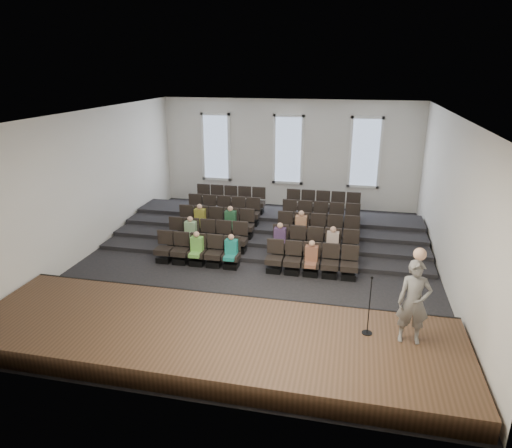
% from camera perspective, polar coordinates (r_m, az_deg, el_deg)
% --- Properties ---
extents(ground, '(14.00, 14.00, 0.00)m').
position_cam_1_polar(ground, '(15.74, 0.05, -4.83)').
color(ground, black).
rests_on(ground, ground).
extents(ceiling, '(12.00, 14.00, 0.02)m').
position_cam_1_polar(ceiling, '(14.44, 0.05, 13.64)').
color(ceiling, white).
rests_on(ceiling, ground).
extents(wall_back, '(12.00, 0.04, 5.00)m').
position_cam_1_polar(wall_back, '(21.64, 4.05, 8.74)').
color(wall_back, silver).
rests_on(wall_back, ground).
extents(wall_front, '(12.00, 0.04, 5.00)m').
position_cam_1_polar(wall_front, '(8.60, -10.06, -8.14)').
color(wall_front, silver).
rests_on(wall_front, ground).
extents(wall_left, '(0.04, 14.00, 5.00)m').
position_cam_1_polar(wall_left, '(17.17, -20.06, 4.87)').
color(wall_left, silver).
rests_on(wall_left, ground).
extents(wall_right, '(0.04, 14.00, 5.00)m').
position_cam_1_polar(wall_right, '(14.88, 23.36, 2.36)').
color(wall_right, silver).
rests_on(wall_right, ground).
extents(stage, '(11.80, 3.60, 0.50)m').
position_cam_1_polar(stage, '(11.28, -5.65, -13.99)').
color(stage, '#482F1F').
rests_on(stage, ground).
extents(stage_lip, '(11.80, 0.06, 0.52)m').
position_cam_1_polar(stage_lip, '(12.73, -3.19, -9.76)').
color(stage_lip, black).
rests_on(stage_lip, ground).
extents(risers, '(11.80, 4.80, 0.60)m').
position_cam_1_polar(risers, '(18.55, 2.13, -0.38)').
color(risers, black).
rests_on(risers, ground).
extents(seating_rows, '(6.80, 4.70, 1.67)m').
position_cam_1_polar(seating_rows, '(16.88, 1.16, -0.64)').
color(seating_rows, black).
rests_on(seating_rows, ground).
extents(windows, '(8.44, 0.10, 3.24)m').
position_cam_1_polar(windows, '(21.54, 4.04, 9.23)').
color(windows, white).
rests_on(windows, wall_back).
extents(audience, '(5.45, 2.64, 1.10)m').
position_cam_1_polar(audience, '(15.89, -0.60, -1.36)').
color(audience, '#67B146').
rests_on(audience, seating_rows).
extents(speaker, '(0.72, 0.48, 1.96)m').
position_cam_1_polar(speaker, '(10.75, 19.12, -9.23)').
color(speaker, '#64615E').
rests_on(speaker, stage).
extents(mic_stand, '(0.25, 0.25, 1.47)m').
position_cam_1_polar(mic_stand, '(11.02, 13.87, -11.19)').
color(mic_stand, black).
rests_on(mic_stand, stage).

